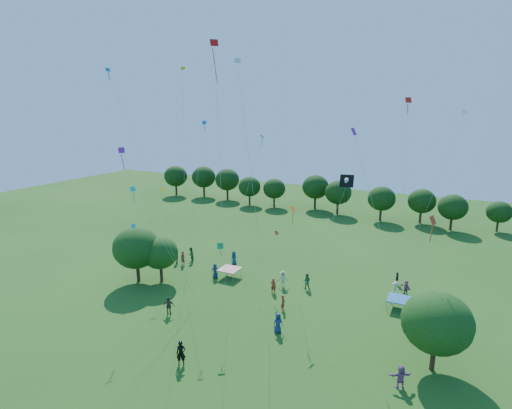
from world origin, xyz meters
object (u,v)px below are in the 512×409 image
object	(u,v)px
near_tree_west	(136,248)
pirate_kite	(346,184)
near_tree_north	(160,253)
man_in_black	(181,353)
near_tree_east	(437,323)
tent_blue	(400,299)
tent_red_stripe	(229,269)
red_high_kite	(217,95)

from	to	relation	value
near_tree_west	pirate_kite	size ratio (longest dim) A/B	0.52
near_tree_north	near_tree_west	bearing A→B (deg)	-151.18
man_in_black	near_tree_west	bearing A→B (deg)	111.85
near_tree_east	tent_blue	distance (m)	9.84
near_tree_west	man_in_black	xyz separation A→B (m)	(13.66, -10.14, -3.05)
tent_red_stripe	red_high_kite	distance (m)	20.21
near_tree_west	red_high_kite	world-z (taller)	red_high_kite
tent_blue	man_in_black	distance (m)	21.58
near_tree_north	man_in_black	bearing A→B (deg)	-45.03
tent_red_stripe	near_tree_north	bearing A→B (deg)	-145.77
man_in_black	pirate_kite	bearing A→B (deg)	22.24
near_tree_east	red_high_kite	xyz separation A→B (m)	(-19.71, 1.95, 16.32)
red_high_kite	man_in_black	bearing A→B (deg)	-75.53
near_tree_east	pirate_kite	world-z (taller)	pirate_kite
tent_blue	man_in_black	xyz separation A→B (m)	(-13.64, -16.72, -0.04)
near_tree_east	near_tree_west	bearing A→B (deg)	176.01
near_tree_east	pirate_kite	distance (m)	12.85
near_tree_north	man_in_black	size ratio (longest dim) A/B	2.62
near_tree_east	red_high_kite	size ratio (longest dim) A/B	0.26
pirate_kite	man_in_black	bearing A→B (deg)	-126.18
tent_red_stripe	man_in_black	distance (m)	16.51
near_tree_east	man_in_black	distance (m)	19.13
near_tree_east	tent_red_stripe	xyz separation A→B (m)	(-22.12, 7.75, -2.89)
pirate_kite	near_tree_north	bearing A→B (deg)	-177.89
near_tree_west	near_tree_east	xyz separation A→B (m)	(30.80, -2.15, -0.13)
near_tree_north	red_high_kite	distance (m)	19.06
near_tree_west	man_in_black	distance (m)	17.28
tent_red_stripe	red_high_kite	xyz separation A→B (m)	(2.42, -5.80, 19.21)
pirate_kite	red_high_kite	xyz separation A→B (m)	(-11.44, -2.20, 7.40)
near_tree_west	tent_red_stripe	bearing A→B (deg)	32.87
red_high_kite	pirate_kite	bearing A→B (deg)	10.87
near_tree_west	near_tree_north	world-z (taller)	near_tree_west
near_tree_east	tent_red_stripe	bearing A→B (deg)	160.69
pirate_kite	tent_blue	bearing A→B (deg)	43.91
near_tree_west	tent_blue	bearing A→B (deg)	13.56
near_tree_east	pirate_kite	xyz separation A→B (m)	(-8.26, 4.15, 8.93)
near_tree_west	near_tree_north	bearing A→B (deg)	28.82
man_in_black	red_high_kite	distance (m)	21.82
near_tree_east	tent_red_stripe	distance (m)	23.62
man_in_black	pirate_kite	world-z (taller)	pirate_kite
tent_blue	red_high_kite	bearing A→B (deg)	-157.29
tent_blue	man_in_black	world-z (taller)	man_in_black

